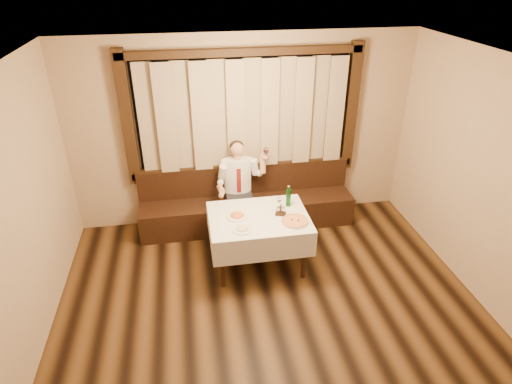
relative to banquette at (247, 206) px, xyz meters
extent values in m
cube|color=black|center=(0.00, -2.72, -0.32)|extent=(5.00, 6.00, 0.01)
cube|color=silver|center=(0.00, -2.72, 2.49)|extent=(5.00, 6.00, 0.01)
cube|color=tan|center=(0.00, 0.28, 1.09)|extent=(5.00, 0.01, 2.80)
cube|color=black|center=(0.00, 0.26, 1.39)|extent=(3.00, 0.02, 1.60)
cube|color=orange|center=(-0.70, 0.25, 1.09)|extent=(0.50, 0.01, 0.40)
cube|color=black|center=(0.00, 0.22, 0.54)|extent=(3.30, 0.12, 0.10)
cube|color=black|center=(0.00, 0.22, 2.24)|extent=(3.30, 0.12, 0.10)
cube|color=black|center=(-1.60, 0.22, 1.39)|extent=(0.16, 0.12, 1.90)
cube|color=black|center=(1.60, 0.22, 1.39)|extent=(0.16, 0.12, 1.90)
cube|color=#94805F|center=(0.00, 0.16, 1.39)|extent=(2.90, 0.08, 1.55)
cube|color=black|center=(0.00, -0.04, -0.09)|extent=(3.20, 0.60, 0.45)
cube|color=black|center=(0.00, 0.20, 0.36)|extent=(3.20, 0.12, 0.45)
cube|color=black|center=(0.00, 0.20, 0.61)|extent=(3.20, 0.14, 0.04)
cylinder|color=black|center=(-0.52, -1.39, 0.04)|extent=(0.06, 0.06, 0.71)
cylinder|color=black|center=(0.52, -1.39, 0.04)|extent=(0.06, 0.06, 0.71)
cylinder|color=black|center=(-0.52, -0.65, 0.04)|extent=(0.06, 0.06, 0.71)
cylinder|color=black|center=(0.52, -0.65, 0.04)|extent=(0.06, 0.06, 0.71)
cube|color=black|center=(0.00, -1.02, 0.42)|extent=(1.20, 0.90, 0.04)
cube|color=white|center=(0.00, -1.02, 0.44)|extent=(1.26, 0.96, 0.01)
cube|color=white|center=(0.00, -1.50, 0.27)|extent=(1.26, 0.01, 0.35)
cube|color=white|center=(0.00, -0.54, 0.27)|extent=(1.26, 0.01, 0.35)
cube|color=white|center=(-0.63, -1.02, 0.27)|extent=(0.01, 0.96, 0.35)
cube|color=white|center=(0.63, -1.02, 0.27)|extent=(0.01, 0.96, 0.35)
cylinder|color=white|center=(0.42, -1.23, 0.45)|extent=(0.35, 0.35, 0.01)
cylinder|color=#CF531F|center=(0.42, -1.23, 0.46)|extent=(0.32, 0.32, 0.01)
torus|color=tan|center=(0.42, -1.23, 0.47)|extent=(0.33, 0.33, 0.02)
sphere|color=black|center=(0.39, -1.21, 0.47)|extent=(0.02, 0.02, 0.02)
sphere|color=black|center=(0.46, -1.24, 0.47)|extent=(0.02, 0.02, 0.02)
cylinder|color=white|center=(-0.27, -0.99, 0.45)|extent=(0.28, 0.28, 0.02)
ellipsoid|color=#BF4C1E|center=(-0.27, -0.99, 0.50)|extent=(0.17, 0.17, 0.08)
cylinder|color=white|center=(-0.25, -1.30, 0.45)|extent=(0.24, 0.24, 0.01)
ellipsoid|color=#D2C688|center=(-0.25, -1.30, 0.49)|extent=(0.15, 0.15, 0.07)
cylinder|color=#125417|center=(0.43, -0.83, 0.57)|extent=(0.06, 0.06, 0.24)
cylinder|color=#125417|center=(0.43, -0.83, 0.71)|extent=(0.03, 0.03, 0.06)
cylinder|color=silver|center=(0.43, -0.83, 0.74)|extent=(0.03, 0.03, 0.01)
cylinder|color=white|center=(0.30, -0.88, 0.45)|extent=(0.06, 0.06, 0.01)
cylinder|color=white|center=(0.30, -0.88, 0.50)|extent=(0.01, 0.01, 0.09)
ellipsoid|color=white|center=(0.30, -0.88, 0.58)|extent=(0.07, 0.07, 0.08)
cube|color=black|center=(0.28, -1.04, 0.47)|extent=(0.15, 0.11, 0.04)
cube|color=black|center=(0.28, -1.04, 0.54)|extent=(0.04, 0.07, 0.10)
cylinder|color=white|center=(0.25, -1.03, 0.52)|extent=(0.04, 0.04, 0.08)
cylinder|color=silver|center=(0.25, -1.03, 0.56)|extent=(0.04, 0.04, 0.01)
cylinder|color=white|center=(0.32, -1.05, 0.52)|extent=(0.04, 0.04, 0.08)
cylinder|color=silver|center=(0.32, -1.05, 0.56)|extent=(0.04, 0.04, 0.01)
cube|color=black|center=(-0.13, -0.16, 0.22)|extent=(0.38, 0.43, 0.15)
cube|color=black|center=(-0.24, -0.36, -0.09)|extent=(0.10, 0.11, 0.45)
cube|color=black|center=(-0.03, -0.36, -0.09)|extent=(0.10, 0.11, 0.45)
ellipsoid|color=white|center=(-0.13, -0.02, 0.55)|extent=(0.40, 0.25, 0.51)
cube|color=maroon|center=(-0.13, -0.14, 0.52)|extent=(0.06, 0.01, 0.38)
cylinder|color=tan|center=(-0.13, -0.02, 0.84)|extent=(0.09, 0.09, 0.08)
sphere|color=tan|center=(-0.13, -0.02, 0.96)|extent=(0.20, 0.20, 0.20)
ellipsoid|color=black|center=(-0.13, 0.01, 0.99)|extent=(0.20, 0.20, 0.15)
sphere|color=white|center=(-0.32, -0.02, 0.75)|extent=(0.12, 0.12, 0.12)
sphere|color=white|center=(0.06, -0.02, 0.75)|extent=(0.12, 0.12, 0.12)
sphere|color=tan|center=(-0.42, -0.40, 0.44)|extent=(0.08, 0.08, 0.08)
sphere|color=tan|center=(0.24, -0.18, 0.88)|extent=(0.09, 0.09, 0.09)
cylinder|color=white|center=(0.24, -0.20, 0.91)|extent=(0.01, 0.01, 0.10)
ellipsoid|color=white|center=(0.24, -0.20, 0.99)|extent=(0.08, 0.08, 0.10)
ellipsoid|color=#4C070F|center=(0.24, -0.20, 0.98)|extent=(0.06, 0.06, 0.06)
camera|label=1|loc=(-0.82, -5.56, 3.34)|focal=30.00mm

